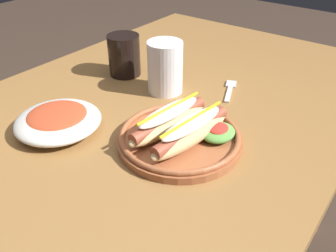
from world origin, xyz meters
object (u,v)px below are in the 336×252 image
at_px(extra_cup, 165,67).
at_px(soda_cup, 124,55).
at_px(fork, 230,89).
at_px(side_bowl, 58,120).
at_px(hot_dog_plate, 181,132).

bearing_deg(extra_cup, soda_cup, 84.45).
relative_size(fork, extra_cup, 0.89).
height_order(soda_cup, side_bowl, soda_cup).
xyz_separation_m(hot_dog_plate, side_bowl, (-0.12, 0.24, -0.00)).
relative_size(hot_dog_plate, fork, 2.18).
xyz_separation_m(fork, soda_cup, (-0.09, 0.29, 0.05)).
height_order(hot_dog_plate, extra_cup, extra_cup).
bearing_deg(soda_cup, fork, -72.67).
bearing_deg(hot_dog_plate, soda_cup, 60.87).
bearing_deg(hot_dog_plate, fork, 7.01).
distance_m(hot_dog_plate, side_bowl, 0.27).
distance_m(extra_cup, side_bowl, 0.30).
bearing_deg(side_bowl, hot_dog_plate, -63.73).
xyz_separation_m(hot_dog_plate, extra_cup, (0.16, 0.17, 0.04)).
relative_size(fork, soda_cup, 1.05).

